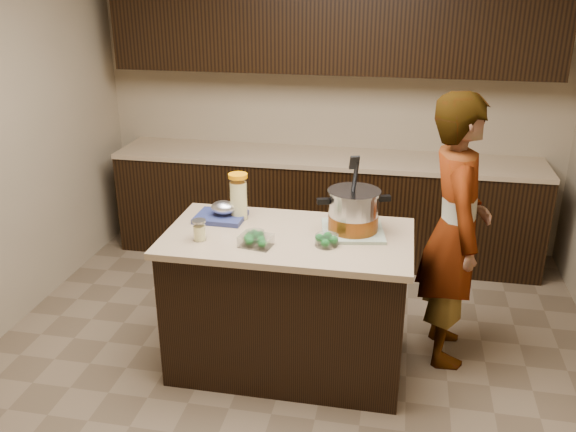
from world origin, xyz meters
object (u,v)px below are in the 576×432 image
lemonade_pitcher (239,198)px  person (455,231)px  island (288,301)px  stock_pot (353,213)px

lemonade_pitcher → person: (1.33, 0.14, -0.17)m
island → person: 1.11m
stock_pot → lemonade_pitcher: stock_pot is taller
lemonade_pitcher → person: 1.35m
island → stock_pot: stock_pot is taller
stock_pot → island: bearing=177.7°
stock_pot → lemonade_pitcher: bearing=154.4°
island → stock_pot: 0.69m
island → lemonade_pitcher: size_ratio=5.05×
island → person: size_ratio=0.85×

